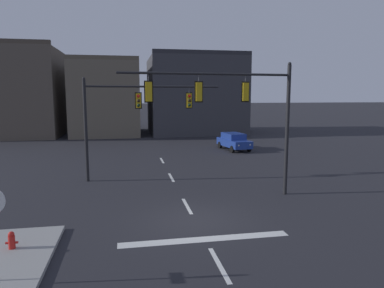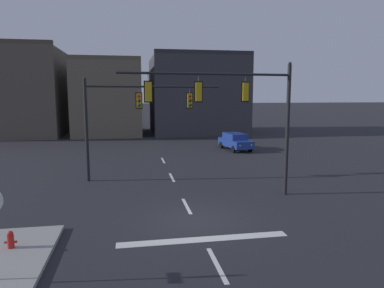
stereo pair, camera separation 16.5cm
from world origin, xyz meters
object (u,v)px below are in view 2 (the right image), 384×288
(fire_hydrant, at_px, (11,243))
(car_lot_nearside, at_px, (235,141))
(signal_mast_near_side, at_px, (237,104))
(signal_mast_far_side, at_px, (129,110))

(fire_hydrant, bearing_deg, car_lot_nearside, 55.11)
(signal_mast_near_side, xyz_separation_m, fire_hydrant, (-9.38, -4.77, -4.50))
(car_lot_nearside, bearing_deg, signal_mast_near_side, -107.00)
(signal_mast_far_side, bearing_deg, car_lot_nearside, 45.65)
(signal_mast_near_side, bearing_deg, fire_hydrant, -153.03)
(signal_mast_near_side, height_order, fire_hydrant, signal_mast_near_side)
(signal_mast_near_side, xyz_separation_m, signal_mast_far_side, (-5.33, 5.16, -0.49))
(signal_mast_near_side, distance_m, signal_mast_far_side, 7.44)
(fire_hydrant, bearing_deg, signal_mast_near_side, 26.97)
(signal_mast_near_side, relative_size, fire_hydrant, 11.74)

